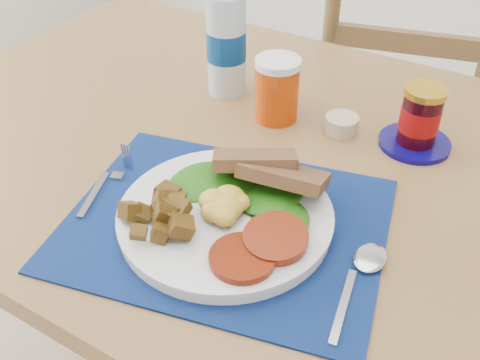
# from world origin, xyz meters

# --- Properties ---
(table) EXTENTS (1.40, 0.90, 0.75)m
(table) POSITION_xyz_m (0.00, 0.20, 0.67)
(table) COLOR brown
(table) RESTS_ON ground
(chair_far) EXTENTS (0.52, 0.50, 1.16)m
(chair_far) POSITION_xyz_m (0.02, 0.90, 0.58)
(chair_far) COLOR brown
(chair_far) RESTS_ON ground
(placemat) EXTENTS (0.51, 0.44, 0.00)m
(placemat) POSITION_xyz_m (0.03, 0.00, 0.75)
(placemat) COLOR black
(placemat) RESTS_ON table
(breakfast_plate) EXTENTS (0.30, 0.30, 0.07)m
(breakfast_plate) POSITION_xyz_m (0.03, -0.00, 0.77)
(breakfast_plate) COLOR silver
(breakfast_plate) RESTS_ON placemat
(fork) EXTENTS (0.05, 0.15, 0.00)m
(fork) POSITION_xyz_m (-0.17, -0.02, 0.76)
(fork) COLOR #B2B5BA
(fork) RESTS_ON placemat
(spoon) EXTENTS (0.04, 0.18, 0.01)m
(spoon) POSITION_xyz_m (0.24, 0.01, 0.76)
(spoon) COLOR #B2B5BA
(spoon) RESTS_ON placemat
(water_bottle) EXTENTS (0.08, 0.08, 0.26)m
(water_bottle) POSITION_xyz_m (-0.18, 0.34, 0.86)
(water_bottle) COLOR #ADBFCC
(water_bottle) RESTS_ON table
(juice_glass) EXTENTS (0.08, 0.08, 0.11)m
(juice_glass) POSITION_xyz_m (-0.04, 0.30, 0.80)
(juice_glass) COLOR #B73704
(juice_glass) RESTS_ON table
(ramekin) EXTENTS (0.06, 0.06, 0.03)m
(ramekin) POSITION_xyz_m (0.08, 0.31, 0.76)
(ramekin) COLOR tan
(ramekin) RESTS_ON table
(jam_on_saucer) EXTENTS (0.12, 0.12, 0.11)m
(jam_on_saucer) POSITION_xyz_m (0.20, 0.34, 0.80)
(jam_on_saucer) COLOR #0A0557
(jam_on_saucer) RESTS_ON table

